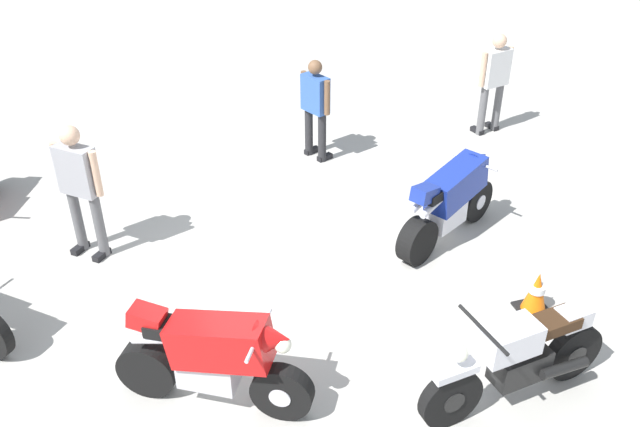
{
  "coord_description": "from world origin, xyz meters",
  "views": [
    {
      "loc": [
        1.34,
        6.45,
        5.07
      ],
      "look_at": [
        -0.68,
        -0.12,
        0.75
      ],
      "focal_mm": 37.93,
      "sensor_mm": 36.0,
      "label": 1
    }
  ],
  "objects_px": {
    "motorcycle_silver_cruiser": "(519,359)",
    "person_in_gray_shirt": "(80,182)",
    "person_in_blue_shirt": "(315,104)",
    "motorcycle_red_sportbike": "(213,357)",
    "person_in_white_shirt": "(494,77)",
    "motorcycle_blue_sportbike": "(451,200)",
    "traffic_cone": "(536,293)"
  },
  "relations": [
    {
      "from": "motorcycle_silver_cruiser",
      "to": "person_in_white_shirt",
      "type": "distance_m",
      "value": 6.21
    },
    {
      "from": "person_in_blue_shirt",
      "to": "traffic_cone",
      "type": "distance_m",
      "value": 4.63
    },
    {
      "from": "person_in_blue_shirt",
      "to": "person_in_gray_shirt",
      "type": "xyz_separation_m",
      "value": [
        3.51,
        1.7,
        0.1
      ]
    },
    {
      "from": "motorcycle_silver_cruiser",
      "to": "person_in_gray_shirt",
      "type": "xyz_separation_m",
      "value": [
        3.86,
        -3.78,
        0.51
      ]
    },
    {
      "from": "person_in_gray_shirt",
      "to": "traffic_cone",
      "type": "bearing_deg",
      "value": 102.15
    },
    {
      "from": "motorcycle_blue_sportbike",
      "to": "traffic_cone",
      "type": "bearing_deg",
      "value": -109.55
    },
    {
      "from": "motorcycle_silver_cruiser",
      "to": "motorcycle_blue_sportbike",
      "type": "height_order",
      "value": "motorcycle_blue_sportbike"
    },
    {
      "from": "person_in_blue_shirt",
      "to": "person_in_gray_shirt",
      "type": "height_order",
      "value": "person_in_gray_shirt"
    },
    {
      "from": "person_in_white_shirt",
      "to": "person_in_blue_shirt",
      "type": "height_order",
      "value": "person_in_white_shirt"
    },
    {
      "from": "motorcycle_silver_cruiser",
      "to": "motorcycle_blue_sportbike",
      "type": "xyz_separation_m",
      "value": [
        -0.64,
        -2.72,
        0.07
      ]
    },
    {
      "from": "person_in_gray_shirt",
      "to": "person_in_blue_shirt",
      "type": "bearing_deg",
      "value": 157.39
    },
    {
      "from": "person_in_white_shirt",
      "to": "person_in_gray_shirt",
      "type": "height_order",
      "value": "person_in_gray_shirt"
    },
    {
      "from": "person_in_blue_shirt",
      "to": "traffic_cone",
      "type": "bearing_deg",
      "value": -98.14
    },
    {
      "from": "motorcycle_blue_sportbike",
      "to": "person_in_white_shirt",
      "type": "bearing_deg",
      "value": 22.83
    },
    {
      "from": "person_in_gray_shirt",
      "to": "traffic_cone",
      "type": "distance_m",
      "value": 5.55
    },
    {
      "from": "motorcycle_blue_sportbike",
      "to": "person_in_blue_shirt",
      "type": "relative_size",
      "value": 1.1
    },
    {
      "from": "motorcycle_red_sportbike",
      "to": "person_in_blue_shirt",
      "type": "bearing_deg",
      "value": 93.29
    },
    {
      "from": "person_in_white_shirt",
      "to": "person_in_gray_shirt",
      "type": "xyz_separation_m",
      "value": [
        6.65,
        1.74,
        0.03
      ]
    },
    {
      "from": "motorcycle_red_sportbike",
      "to": "motorcycle_silver_cruiser",
      "type": "bearing_deg",
      "value": 14.47
    },
    {
      "from": "motorcycle_blue_sportbike",
      "to": "traffic_cone",
      "type": "xyz_separation_m",
      "value": [
        -0.29,
        1.64,
        -0.33
      ]
    },
    {
      "from": "motorcycle_silver_cruiser",
      "to": "person_in_white_shirt",
      "type": "xyz_separation_m",
      "value": [
        -2.79,
        -5.53,
        0.48
      ]
    },
    {
      "from": "motorcycle_red_sportbike",
      "to": "person_in_gray_shirt",
      "type": "bearing_deg",
      "value": 140.63
    },
    {
      "from": "motorcycle_blue_sportbike",
      "to": "person_in_blue_shirt",
      "type": "distance_m",
      "value": 2.95
    },
    {
      "from": "person_in_gray_shirt",
      "to": "traffic_cone",
      "type": "height_order",
      "value": "person_in_gray_shirt"
    },
    {
      "from": "person_in_gray_shirt",
      "to": "traffic_cone",
      "type": "relative_size",
      "value": 3.35
    },
    {
      "from": "person_in_white_shirt",
      "to": "person_in_blue_shirt",
      "type": "xyz_separation_m",
      "value": [
        3.14,
        0.05,
        -0.08
      ]
    },
    {
      "from": "motorcycle_silver_cruiser",
      "to": "person_in_blue_shirt",
      "type": "bearing_deg",
      "value": -93.86
    },
    {
      "from": "motorcycle_silver_cruiser",
      "to": "person_in_gray_shirt",
      "type": "distance_m",
      "value": 5.43
    },
    {
      "from": "traffic_cone",
      "to": "motorcycle_silver_cruiser",
      "type": "bearing_deg",
      "value": 49.52
    },
    {
      "from": "person_in_blue_shirt",
      "to": "traffic_cone",
      "type": "xyz_separation_m",
      "value": [
        -1.28,
        4.4,
        -0.66
      ]
    },
    {
      "from": "motorcycle_silver_cruiser",
      "to": "motorcycle_red_sportbike",
      "type": "xyz_separation_m",
      "value": [
        2.76,
        -0.8,
        0.07
      ]
    },
    {
      "from": "motorcycle_red_sportbike",
      "to": "person_in_white_shirt",
      "type": "xyz_separation_m",
      "value": [
        -5.55,
        -4.73,
        0.41
      ]
    }
  ]
}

